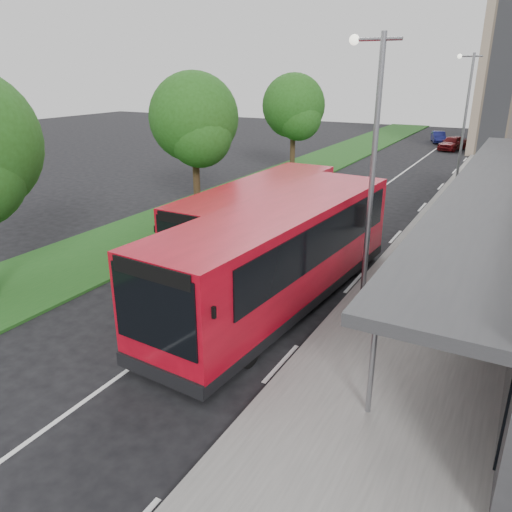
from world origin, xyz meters
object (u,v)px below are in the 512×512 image
Objects in this scene: tree_mid at (195,124)px; bus_second at (260,218)px; bus_main at (281,255)px; litter_bin at (461,231)px; bollard at (462,194)px; tree_far at (294,110)px; lamp_post_far at (464,113)px; car_far at (438,137)px; car_near at (452,143)px; lamp_post_near at (371,162)px.

bus_second is (5.77, -3.79, -3.17)m from tree_mid.
litter_bin is (4.35, 8.83, -1.03)m from bus_main.
bollard is (-0.96, 7.65, -0.05)m from litter_bin.
tree_far reaches higher than bollard.
lamp_post_far is 8.82× the size of bollard.
bus_main is at bearing -96.72° from lamp_post_far.
bollard is (0.95, -4.25, -4.11)m from lamp_post_far.
lamp_post_far is 22.80m from car_far.
bus_second is at bearing 130.24° from bus_main.
bollard is at bearing -66.81° from car_near.
tree_mid is 7.59m from bus_second.
lamp_post_near reaches higher than tree_mid.
car_near is (2.69, 33.79, -0.81)m from bus_second.
lamp_post_far reaches higher than tree_mid.
litter_bin is at bearing 4.60° from tree_mid.
tree_mid is at bearing -144.23° from bollard.
tree_mid is 12.03m from bus_main.
lamp_post_far is (0.00, 20.00, 0.00)m from lamp_post_near.
bus_main is 16.86m from bollard.
car_far is at bearing 97.19° from bus_main.
lamp_post_near is 0.78× the size of bus_second.
bus_main is at bearing -66.29° from tree_far.
lamp_post_near is 20.00m from lamp_post_far.
tree_mid is 12.00m from tree_far.
bus_main is 12.90× the size of bollard.
lamp_post_far is 8.02× the size of litter_bin.
tree_far is 21.79m from bus_main.
lamp_post_far is at bearing 4.87° from tree_far.
tree_far is at bearing 90.00° from tree_mid.
bus_main is 11.72× the size of litter_bin.
bus_second is 2.97× the size of car_far.
car_near reaches higher than bollard.
bus_second is at bearing -116.80° from bollard.
bus_second is 33.90m from car_near.
lamp_post_far is (11.13, 0.95, 0.17)m from tree_far.
litter_bin is 34.46m from car_far.
bus_main reaches higher than litter_bin.
litter_bin is at bearing 34.37° from bus_second.
tree_far is 17.47m from litter_bin.
tree_mid is 35.67m from car_far.
tree_far is at bearing -175.13° from lamp_post_far.
bollard is 0.26× the size of car_far.
car_far is at bearing 96.49° from lamp_post_near.
lamp_post_near is at bearing -72.33° from car_near.
car_near is 1.15× the size of car_far.
lamp_post_near is at bearing -100.06° from car_far.
bus_second is 11.33× the size of bollard.
tree_far is 17.09m from bus_second.
litter_bin is (7.27, 4.84, -0.84)m from bus_second.
tree_mid is 0.90× the size of lamp_post_far.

